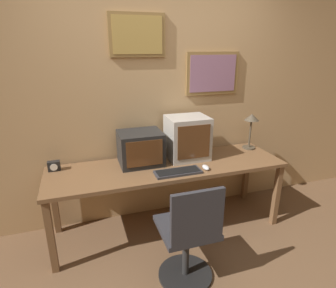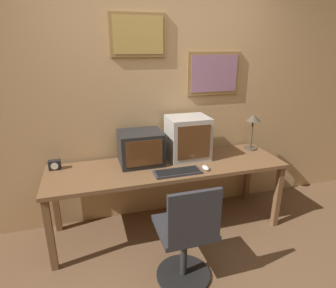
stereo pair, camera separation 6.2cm
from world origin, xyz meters
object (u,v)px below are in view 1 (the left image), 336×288
keyboard_main (178,172)px  desk_lamp (251,122)px  mouse_near_keyboard (206,167)px  office_chair (189,240)px  monitor_left (141,148)px  monitor_right (187,138)px  desk_clock (54,166)px

keyboard_main → desk_lamp: 1.11m
mouse_near_keyboard → office_chair: (-0.38, -0.53, -0.34)m
keyboard_main → mouse_near_keyboard: mouse_near_keyboard is taller
mouse_near_keyboard → monitor_left: bearing=149.0°
monitor_right → mouse_near_keyboard: size_ratio=4.12×
mouse_near_keyboard → desk_lamp: 0.86m
mouse_near_keyboard → office_chair: size_ratio=0.12×
keyboard_main → desk_clock: bearing=159.0°
monitor_right → office_chair: bearing=-110.2°
office_chair → mouse_near_keyboard: bearing=54.5°
desk_lamp → desk_clock: bearing=179.1°
keyboard_main → desk_clock: desk_clock is taller
monitor_left → mouse_near_keyboard: 0.66m
mouse_near_keyboard → desk_clock: (-1.36, 0.42, 0.03)m
monitor_right → keyboard_main: monitor_right is taller
monitor_left → keyboard_main: (0.27, -0.33, -0.15)m
office_chair → desk_clock: bearing=136.2°
desk_lamp → office_chair: (-1.10, -0.91, -0.62)m
desk_clock → monitor_right: bearing=-3.7°
monitor_left → desk_clock: (-0.81, 0.08, -0.12)m
keyboard_main → desk_lamp: size_ratio=1.08×
desk_clock → monitor_left: bearing=-5.9°
keyboard_main → mouse_near_keyboard: size_ratio=4.06×
monitor_left → monitor_right: bearing=-0.2°
monitor_left → office_chair: size_ratio=0.46×
monitor_right → mouse_near_keyboard: bearing=-79.6°
monitor_right → desk_lamp: size_ratio=1.10×
monitor_left → keyboard_main: size_ratio=0.97×
desk_lamp → monitor_left: bearing=-177.8°
desk_lamp → office_chair: size_ratio=0.44×
desk_clock → office_chair: office_chair is taller
keyboard_main → mouse_near_keyboard: 0.28m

